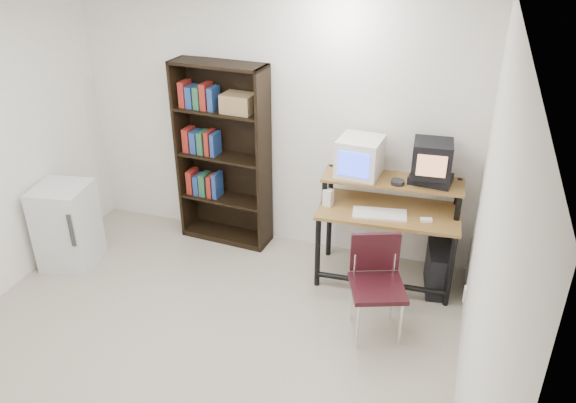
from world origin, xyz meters
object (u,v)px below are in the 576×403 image
(crt_monitor, at_px, (360,157))
(crt_tv, at_px, (432,159))
(school_chair, at_px, (376,276))
(mini_fridge, at_px, (67,226))
(bookshelf, at_px, (224,153))
(computer_desk, at_px, (389,213))
(pc_tower, at_px, (438,269))

(crt_monitor, bearing_deg, crt_tv, 6.50)
(school_chair, height_order, mini_fridge, school_chair)
(school_chair, xyz_separation_m, mini_fridge, (-3.01, 0.04, -0.10))
(school_chair, height_order, bookshelf, bookshelf)
(crt_tv, bearing_deg, school_chair, -110.82)
(crt_tv, bearing_deg, crt_monitor, 177.83)
(computer_desk, height_order, bookshelf, bookshelf)
(computer_desk, xyz_separation_m, pc_tower, (0.50, -0.03, -0.48))
(crt_monitor, xyz_separation_m, pc_tower, (0.81, -0.15, -0.94))
(crt_monitor, relative_size, school_chair, 0.49)
(crt_monitor, bearing_deg, mini_fridge, -158.16)
(crt_monitor, bearing_deg, school_chair, -63.42)
(crt_tv, height_order, bookshelf, bookshelf)
(crt_monitor, relative_size, pc_tower, 0.91)
(crt_tv, height_order, school_chair, crt_tv)
(computer_desk, distance_m, crt_tv, 0.61)
(crt_monitor, bearing_deg, computer_desk, -15.50)
(computer_desk, relative_size, bookshelf, 0.69)
(computer_desk, relative_size, crt_tv, 3.63)
(computer_desk, distance_m, mini_fridge, 3.07)
(crt_tv, relative_size, pc_tower, 0.79)
(crt_monitor, relative_size, crt_tv, 1.16)
(school_chair, xyz_separation_m, bookshelf, (-1.76, 1.00, 0.44))
(school_chair, distance_m, mini_fridge, 3.01)
(pc_tower, distance_m, bookshelf, 2.35)
(mini_fridge, bearing_deg, school_chair, -10.93)
(pc_tower, xyz_separation_m, mini_fridge, (-3.46, -0.69, 0.20))
(pc_tower, bearing_deg, bookshelf, 164.47)
(crt_tv, distance_m, school_chair, 1.17)
(crt_monitor, distance_m, school_chair, 1.14)
(bookshelf, bearing_deg, mini_fridge, -138.59)
(computer_desk, bearing_deg, bookshelf, 168.63)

